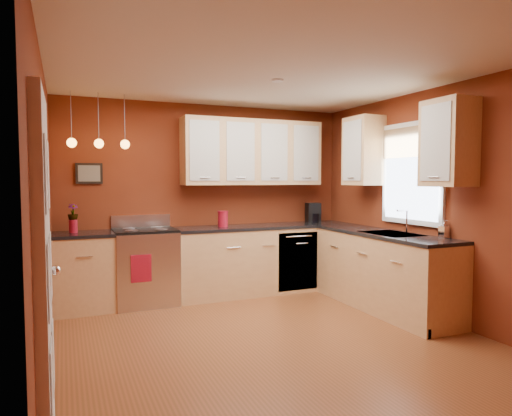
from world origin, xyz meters
name	(u,v)px	position (x,y,z in m)	size (l,w,h in m)	color
floor	(272,340)	(0.00, 0.00, 0.00)	(4.20, 4.20, 0.00)	brown
ceiling	(272,71)	(0.00, 0.00, 2.60)	(4.00, 4.20, 0.02)	beige
wall_back	(208,199)	(0.00, 2.10, 1.30)	(4.00, 0.02, 2.60)	maroon
wall_front	(435,230)	(0.00, -2.10, 1.30)	(4.00, 0.02, 2.60)	maroon
wall_left	(44,214)	(-2.00, 0.00, 1.30)	(0.02, 4.20, 2.60)	maroon
wall_right	(431,204)	(2.00, 0.00, 1.30)	(0.02, 4.20, 2.60)	maroon
base_cabinets_back_left	(84,273)	(-1.65, 1.80, 0.45)	(0.70, 0.60, 0.90)	#DFB278
base_cabinets_back_right	(265,260)	(0.73, 1.80, 0.45)	(2.54, 0.60, 0.90)	#DFB278
base_cabinets_right	(383,272)	(1.70, 0.45, 0.45)	(0.60, 2.10, 0.90)	#DFB278
counter_back_left	(83,234)	(-1.65, 1.80, 0.92)	(0.70, 0.62, 0.04)	black
counter_back_right	(265,226)	(0.73, 1.80, 0.92)	(2.54, 0.62, 0.04)	black
counter_right	(384,234)	(1.70, 0.45, 0.92)	(0.62, 2.10, 0.04)	black
gas_range	(146,266)	(-0.92, 1.80, 0.48)	(0.76, 0.64, 1.11)	silver
dishwasher_front	(298,261)	(1.10, 1.51, 0.45)	(0.60, 0.02, 0.80)	silver
sink	(392,236)	(1.70, 0.30, 0.92)	(0.50, 0.70, 0.33)	gray
window	(412,170)	(1.97, 0.30, 1.69)	(0.06, 1.02, 1.22)	white
door_left_wall	(43,277)	(-1.97, -1.20, 1.03)	(0.12, 0.82, 2.05)	white
upper_cabinets_back	(253,153)	(0.60, 1.93, 1.95)	(2.00, 0.35, 0.90)	#DFB278
upper_cabinets_right	(401,148)	(1.82, 0.32, 1.95)	(0.35, 1.95, 0.90)	#DFB278
wall_picture	(89,173)	(-1.55, 2.08, 1.65)	(0.32, 0.03, 0.26)	black
pendant_lights	(99,143)	(-1.45, 1.75, 2.01)	(0.71, 0.11, 0.66)	gray
red_canister	(223,219)	(0.11, 1.80, 1.05)	(0.14, 0.14, 0.21)	maroon
red_vase	(73,226)	(-1.75, 1.85, 1.02)	(0.10, 0.10, 0.16)	maroon
flowers	(73,213)	(-1.75, 1.85, 1.18)	(0.12, 0.12, 0.21)	maroon
coffee_maker	(313,213)	(1.58, 1.92, 1.07)	(0.22, 0.22, 0.28)	black
soap_pump	(444,229)	(1.95, -0.25, 1.04)	(0.09, 0.09, 0.20)	white
dish_towel	(141,269)	(-1.02, 1.47, 0.52)	(0.24, 0.02, 0.33)	maroon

